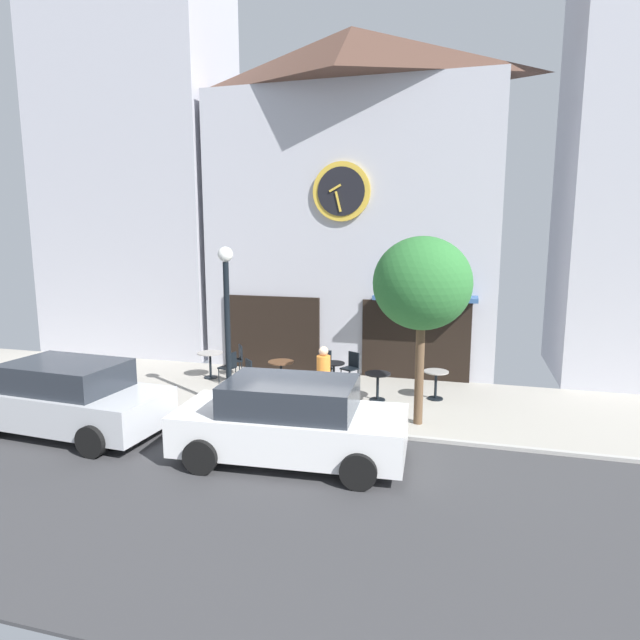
% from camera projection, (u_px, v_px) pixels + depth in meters
% --- Properties ---
extents(ground_plane, '(27.75, 11.26, 0.13)m').
position_uv_depth(ground_plane, '(276.00, 443.00, 11.03)').
color(ground_plane, '#9E998E').
extents(clock_building, '(8.92, 3.45, 10.25)m').
position_uv_depth(clock_building, '(350.00, 199.00, 16.52)').
color(clock_building, '#B2B2BC').
rests_on(clock_building, ground_plane).
extents(neighbor_building_left, '(6.43, 3.64, 14.56)m').
position_uv_depth(neighbor_building_left, '(137.00, 146.00, 18.96)').
color(neighbor_building_left, '#B2B2BC').
rests_on(neighbor_building_left, ground_plane).
extents(street_lamp, '(0.36, 0.36, 3.93)m').
position_uv_depth(street_lamp, '(227.00, 328.00, 12.84)').
color(street_lamp, black).
rests_on(street_lamp, ground_plane).
extents(street_tree, '(2.14, 1.93, 4.19)m').
position_uv_depth(street_tree, '(422.00, 284.00, 11.56)').
color(street_tree, brown).
rests_on(street_tree, ground_plane).
extents(cafe_table_center, '(0.75, 0.75, 0.77)m').
position_uv_depth(cafe_table_center, '(210.00, 359.00, 15.73)').
color(cafe_table_center, black).
rests_on(cafe_table_center, ground_plane).
extents(cafe_table_rightmost, '(0.73, 0.73, 0.72)m').
position_uv_depth(cafe_table_rightmost, '(281.00, 369.00, 14.83)').
color(cafe_table_rightmost, black).
rests_on(cafe_table_rightmost, ground_plane).
extents(cafe_table_center_right, '(0.60, 0.60, 0.76)m').
position_uv_depth(cafe_table_center_right, '(334.00, 372.00, 14.55)').
color(cafe_table_center_right, black).
rests_on(cafe_table_center_right, ground_plane).
extents(cafe_table_near_door, '(0.66, 0.66, 0.72)m').
position_uv_depth(cafe_table_near_door, '(378.00, 382.00, 13.64)').
color(cafe_table_near_door, black).
rests_on(cafe_table_near_door, ground_plane).
extents(cafe_table_center_left, '(0.64, 0.64, 0.75)m').
position_uv_depth(cafe_table_center_left, '(436.00, 380.00, 13.74)').
color(cafe_table_center_left, black).
rests_on(cafe_table_center_left, ground_plane).
extents(cafe_chair_outer, '(0.57, 0.57, 0.90)m').
position_uv_depth(cafe_chair_outer, '(252.00, 373.00, 14.38)').
color(cafe_chair_outer, black).
rests_on(cafe_chair_outer, ground_plane).
extents(cafe_chair_corner, '(0.55, 0.55, 0.90)m').
position_uv_depth(cafe_chair_corner, '(352.00, 365.00, 15.16)').
color(cafe_chair_corner, black).
rests_on(cafe_chair_corner, ground_plane).
extents(cafe_chair_right_end, '(0.50, 0.50, 0.90)m').
position_uv_depth(cafe_chair_right_end, '(325.00, 364.00, 15.32)').
color(cafe_chair_right_end, black).
rests_on(cafe_chair_right_end, ground_plane).
extents(cafe_chair_facing_wall, '(0.48, 0.48, 0.90)m').
position_uv_depth(cafe_chair_facing_wall, '(229.00, 365.00, 15.18)').
color(cafe_chair_facing_wall, black).
rests_on(cafe_chair_facing_wall, ground_plane).
extents(cafe_chair_near_tree, '(0.56, 0.56, 0.90)m').
position_uv_depth(cafe_chair_near_tree, '(237.00, 357.00, 16.09)').
color(cafe_chair_near_tree, black).
rests_on(cafe_chair_near_tree, ground_plane).
extents(pedestrian_orange, '(0.41, 0.41, 1.67)m').
position_uv_depth(pedestrian_orange, '(324.00, 380.00, 12.42)').
color(pedestrian_orange, '#2D2D38').
rests_on(pedestrian_orange, ground_plane).
extents(parked_car_silver, '(4.40, 2.22, 1.55)m').
position_uv_depth(parked_car_silver, '(67.00, 398.00, 11.45)').
color(parked_car_silver, '#B7BABF').
rests_on(parked_car_silver, ground_plane).
extents(parked_car_white, '(4.40, 2.22, 1.55)m').
position_uv_depth(parked_car_white, '(291.00, 421.00, 10.05)').
color(parked_car_white, white).
rests_on(parked_car_white, ground_plane).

